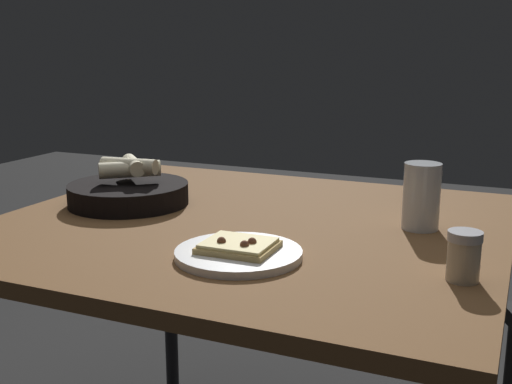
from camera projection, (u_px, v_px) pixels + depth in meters
dining_table at (250, 248)px, 1.36m from camera, size 1.04×0.96×0.72m
pizza_plate at (238, 252)px, 1.11m from camera, size 0.22×0.22×0.04m
bread_basket at (128, 191)px, 1.48m from camera, size 0.28×0.28×0.11m
beer_glass at (421, 200)px, 1.27m from camera, size 0.07×0.07×0.13m
pepper_shaker at (464, 259)px, 1.00m from camera, size 0.05×0.05×0.08m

